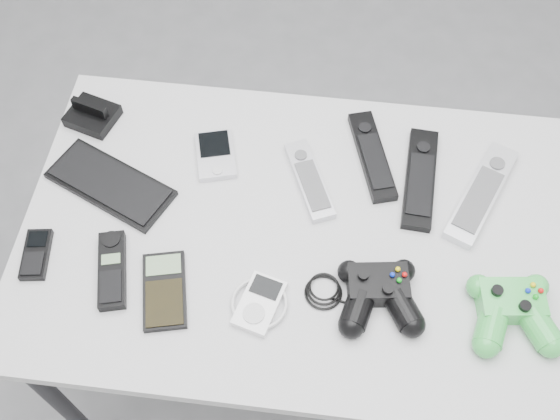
# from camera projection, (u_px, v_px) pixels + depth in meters

# --- Properties ---
(floor) EXTENTS (3.50, 3.50, 0.00)m
(floor) POSITION_uv_depth(u_px,v_px,m) (271.00, 322.00, 1.87)
(floor) COLOR slate
(floor) RESTS_ON ground
(desk) EXTENTS (1.04, 0.67, 0.70)m
(desk) POSITION_uv_depth(u_px,v_px,m) (298.00, 246.00, 1.28)
(desk) COLOR #ADADB0
(desk) RESTS_ON floor
(pda_keyboard) EXTENTS (0.27, 0.20, 0.02)m
(pda_keyboard) POSITION_uv_depth(u_px,v_px,m) (110.00, 184.00, 1.27)
(pda_keyboard) COLOR black
(pda_keyboard) RESTS_ON desk
(dock_bracket) EXTENTS (0.11, 0.11, 0.05)m
(dock_bracket) POSITION_uv_depth(u_px,v_px,m) (91.00, 112.00, 1.35)
(dock_bracket) COLOR black
(dock_bracket) RESTS_ON desk
(pda) EXTENTS (0.10, 0.13, 0.02)m
(pda) POSITION_uv_depth(u_px,v_px,m) (216.00, 155.00, 1.31)
(pda) COLOR silver
(pda) RESTS_ON desk
(remote_silver_a) EXTENTS (0.12, 0.19, 0.02)m
(remote_silver_a) POSITION_uv_depth(u_px,v_px,m) (309.00, 180.00, 1.28)
(remote_silver_a) COLOR silver
(remote_silver_a) RESTS_ON desk
(remote_black_a) EXTENTS (0.11, 0.22, 0.02)m
(remote_black_a) POSITION_uv_depth(u_px,v_px,m) (372.00, 155.00, 1.31)
(remote_black_a) COLOR black
(remote_black_a) RESTS_ON desk
(remote_black_b) EXTENTS (0.07, 0.23, 0.02)m
(remote_black_b) POSITION_uv_depth(u_px,v_px,m) (420.00, 178.00, 1.28)
(remote_black_b) COLOR black
(remote_black_b) RESTS_ON desk
(remote_silver_b) EXTENTS (0.15, 0.25, 0.02)m
(remote_silver_b) POSITION_uv_depth(u_px,v_px,m) (482.00, 193.00, 1.26)
(remote_silver_b) COLOR silver
(remote_silver_b) RESTS_ON desk
(mobile_phone) EXTENTS (0.06, 0.11, 0.02)m
(mobile_phone) POSITION_uv_depth(u_px,v_px,m) (36.00, 254.00, 1.19)
(mobile_phone) COLOR black
(mobile_phone) RESTS_ON desk
(cordless_handset) EXTENTS (0.08, 0.16, 0.02)m
(cordless_handset) POSITION_uv_depth(u_px,v_px,m) (112.00, 270.00, 1.17)
(cordless_handset) COLOR black
(cordless_handset) RESTS_ON desk
(calculator) EXTENTS (0.11, 0.16, 0.01)m
(calculator) POSITION_uv_depth(u_px,v_px,m) (164.00, 290.00, 1.15)
(calculator) COLOR black
(calculator) RESTS_ON desk
(mp3_player) EXTENTS (0.12, 0.13, 0.02)m
(mp3_player) POSITION_uv_depth(u_px,v_px,m) (259.00, 303.00, 1.14)
(mp3_player) COLOR white
(mp3_player) RESTS_ON desk
(controller_black) EXTENTS (0.27, 0.19, 0.05)m
(controller_black) POSITION_uv_depth(u_px,v_px,m) (379.00, 292.00, 1.13)
(controller_black) COLOR black
(controller_black) RESTS_ON desk
(controller_green) EXTENTS (0.17, 0.18, 0.05)m
(controller_green) POSITION_uv_depth(u_px,v_px,m) (513.00, 309.00, 1.12)
(controller_green) COLOR green
(controller_green) RESTS_ON desk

